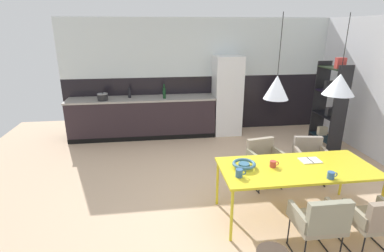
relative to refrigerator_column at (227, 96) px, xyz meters
name	(u,v)px	position (x,y,z in m)	size (l,w,h in m)	color
ground_plane	(239,210)	(-0.58, -3.16, -0.91)	(9.30, 9.30, 0.00)	#CDAB89
back_wall_splashback_dark	(200,103)	(-0.58, 0.36, -0.25)	(6.32, 0.12, 1.32)	black
back_wall_panel_upper	(200,47)	(-0.58, 0.36, 1.07)	(6.32, 0.12, 1.32)	silver
kitchen_counter	(143,117)	(-1.96, 0.00, -0.45)	(3.29, 0.63, 0.91)	#2B2025
refrigerator_column	(227,96)	(0.00, 0.00, 0.00)	(0.62, 0.60, 1.82)	silver
dining_table	(297,170)	(0.10, -3.36, -0.23)	(1.98, 0.86, 0.72)	gold
armchair_far_side	(310,153)	(0.80, -2.43, -0.44)	(0.55, 0.54, 0.71)	gray
armchair_facing_counter	(378,218)	(0.65, -4.16, -0.43)	(0.49, 0.47, 0.74)	gray
armchair_head_of_table	(264,156)	(0.00, -2.48, -0.41)	(0.56, 0.55, 0.74)	gray
armchair_corner_seat	(321,220)	(-0.01, -4.16, -0.39)	(0.49, 0.48, 0.80)	gray
fruit_bowl	(244,164)	(-0.59, -3.28, -0.14)	(0.30, 0.30, 0.07)	#33607F
open_book	(310,160)	(0.36, -3.21, -0.18)	(0.27, 0.19, 0.02)	white
mug_glass_clear	(331,175)	(0.35, -3.70, -0.15)	(0.13, 0.08, 0.09)	#335B93
mug_tall_blue	(273,164)	(-0.21, -3.31, -0.15)	(0.12, 0.08, 0.08)	#B23D33
mug_white_ceramic	(239,173)	(-0.71, -3.51, -0.14)	(0.13, 0.09, 0.10)	#335B93
cooking_pot	(103,97)	(-2.79, -0.13, 0.08)	(0.23, 0.23, 0.17)	black
bottle_spice_small	(164,93)	(-1.46, -0.12, 0.14)	(0.07, 0.07, 0.32)	#0F3319
bottle_wine_green	(130,93)	(-2.23, 0.05, 0.10)	(0.07, 0.07, 0.24)	black
open_shelf_unit	(329,104)	(1.79, -1.24, 0.04)	(0.30, 0.74, 1.89)	black
pendant_lamp_over_table_near	(277,87)	(-0.30, -3.40, 0.87)	(0.29, 0.29, 0.95)	black
pendant_lamp_over_table_far	(339,84)	(0.49, -3.37, 0.87)	(0.37, 0.37, 0.93)	black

